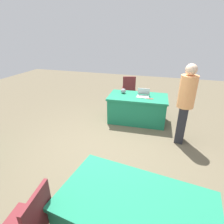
{
  "coord_description": "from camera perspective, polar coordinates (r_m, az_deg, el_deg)",
  "views": [
    {
      "loc": [
        -1.06,
        2.92,
        2.3
      ],
      "look_at": [
        -0.17,
        -0.05,
        0.9
      ],
      "focal_mm": 28.82,
      "sensor_mm": 36.0,
      "label": 1
    }
  ],
  "objects": [
    {
      "name": "chair_aisle",
      "position": [
        2.27,
        -24.72,
        -29.27
      ],
      "size": [
        0.48,
        0.48,
        0.95
      ],
      "rotation": [
        0.0,
        0.0,
        -1.47
      ],
      "color": "#9E9993",
      "rests_on": "ground"
    },
    {
      "name": "chair_near_front",
      "position": [
        6.19,
        5.36,
        7.73
      ],
      "size": [
        0.54,
        0.54,
        0.95
      ],
      "rotation": [
        0.0,
        0.0,
        3.4
      ],
      "color": "#9E9993",
      "rests_on": "ground"
    },
    {
      "name": "yarn_ball",
      "position": [
        5.01,
        3.62,
        6.69
      ],
      "size": [
        0.13,
        0.13,
        0.13
      ],
      "primitive_type": "sphere",
      "color": "gray",
      "rests_on": "table_foreground"
    },
    {
      "name": "table_foreground",
      "position": [
        4.97,
        8.01,
        1.13
      ],
      "size": [
        1.59,
        0.94,
        0.72
      ],
      "rotation": [
        0.0,
        0.0,
        0.05
      ],
      "color": "#1E7A56",
      "rests_on": "ground"
    },
    {
      "name": "ground_plane",
      "position": [
        3.86,
        -2.64,
        -12.22
      ],
      "size": [
        14.4,
        14.4,
        0.0
      ],
      "primitive_type": "plane",
      "color": "brown"
    },
    {
      "name": "laptop_silver",
      "position": [
        4.82,
        9.85,
        5.31
      ],
      "size": [
        0.32,
        0.3,
        0.21
      ],
      "rotation": [
        0.0,
        0.0,
        0.02
      ],
      "color": "silver",
      "rests_on": "table_foreground"
    },
    {
      "name": "scissors_red",
      "position": [
        4.69,
        11.88,
        4.14
      ],
      "size": [
        0.18,
        0.06,
        0.01
      ],
      "primitive_type": "cube",
      "rotation": [
        0.0,
        0.0,
        0.11
      ],
      "color": "red",
      "rests_on": "table_foreground"
    },
    {
      "name": "person_organiser",
      "position": [
        4.04,
        22.34,
        3.24
      ],
      "size": [
        0.39,
        0.39,
        1.74
      ],
      "rotation": [
        0.0,
        0.0,
        4.55
      ],
      "color": "#26262D",
      "rests_on": "ground"
    },
    {
      "name": "table_mid_right",
      "position": [
        2.35,
        6.96,
        -31.55
      ],
      "size": [
        1.71,
        1.11,
        0.72
      ],
      "rotation": [
        0.0,
        0.0,
        -0.12
      ],
      "color": "#1E7A56",
      "rests_on": "ground"
    }
  ]
}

